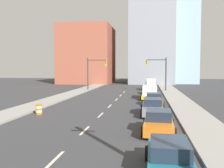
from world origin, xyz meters
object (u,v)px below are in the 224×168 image
Objects in this scene: traffic_signal_right at (160,70)px; box_truck_yellow at (150,92)px; traffic_signal_left at (93,70)px; traffic_barrel at (39,109)px; sedan_silver at (149,90)px; box_truck_blue at (151,85)px; sedan_maroon at (150,85)px; sedan_teal at (170,159)px; sedan_brown at (154,100)px; sedan_orange at (159,122)px; sedan_gray at (152,107)px.

box_truck_yellow is (-1.94, -11.69, -3.08)m from traffic_signal_right.
traffic_signal_left is 6.54× the size of traffic_barrel.
box_truck_blue is (0.39, 6.88, 0.40)m from sedan_silver.
sedan_silver is at bearing -91.82° from box_truck_blue.
traffic_signal_left is at bearing -143.28° from sedan_maroon.
traffic_barrel is 0.15× the size of box_truck_yellow.
sedan_maroon is at bearing 91.23° from sedan_teal.
traffic_signal_right is at bearing -79.14° from sedan_maroon.
sedan_orange is at bearing -92.56° from sedan_brown.
box_truck_blue is 6.74m from sedan_maroon.
box_truck_yellow is (-0.50, 18.54, 0.22)m from sedan_orange.
sedan_teal is 12.92m from sedan_gray.
sedan_brown is 0.67× the size of box_truck_yellow.
traffic_signal_right is 18.28m from sedan_brown.
box_truck_yellow is 1.08× the size of box_truck_blue.
sedan_brown is at bearing -85.73° from box_truck_yellow.
sedan_teal is (11.34, -36.76, -3.35)m from traffic_signal_left.
traffic_signal_left reaches higher than sedan_orange.
sedan_maroon reaches higher than sedan_silver.
sedan_gray is at bearing -65.51° from traffic_signal_left.
traffic_barrel is 16.84m from box_truck_yellow.
sedan_silver is at bearing 62.87° from traffic_barrel.
box_truck_yellow is 1.40× the size of sedan_maroon.
traffic_signal_left is 1.33× the size of sedan_teal.
sedan_orange is (-0.17, 6.53, 0.05)m from sedan_teal.
sedan_silver is 0.74× the size of box_truck_blue.
traffic_barrel is at bearing -148.80° from sedan_brown.
traffic_barrel is at bearing -173.66° from sedan_gray.
traffic_signal_right reaches higher than sedan_gray.
sedan_brown is at bearing 87.22° from sedan_gray.
box_truck_blue is (-0.10, 31.93, 0.38)m from sedan_orange.
sedan_gray is 25.56m from box_truck_blue.
sedan_gray is 1.10× the size of sedan_brown.
traffic_signal_right is 1.44× the size of sedan_brown.
sedan_gray is 1.08× the size of sedan_silver.
sedan_maroon is at bearing 37.93° from traffic_signal_left.
traffic_signal_left is at bearing 151.36° from sedan_silver.
sedan_teal is at bearing -47.08° from traffic_barrel.
traffic_barrel is at bearing -119.85° from sedan_silver.
box_truck_yellow reaches higher than sedan_silver.
box_truck_blue reaches higher than sedan_teal.
box_truck_blue reaches higher than box_truck_yellow.
sedan_maroon is (0.13, 13.61, 0.01)m from sedan_silver.
sedan_teal is 1.02× the size of sedan_maroon.
traffic_signal_left is 26.42m from sedan_gray.
traffic_signal_left is at bearing 180.00° from traffic_signal_right.
sedan_brown is (-1.50, -17.91, -3.33)m from traffic_signal_right.
traffic_signal_left is 1.05× the size of box_truck_blue.
box_truck_yellow is 20.11m from sedan_maroon.
traffic_signal_right is 6.54× the size of traffic_barrel.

